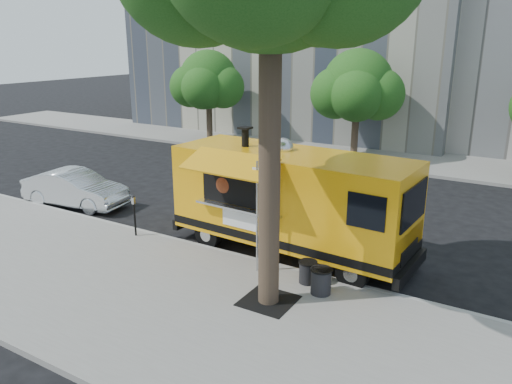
% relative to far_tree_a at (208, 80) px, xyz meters
% --- Properties ---
extents(ground, '(120.00, 120.00, 0.00)m').
position_rel_far_tree_a_xyz_m(ground, '(10.00, -12.30, -3.78)').
color(ground, black).
rests_on(ground, ground).
extents(sidewalk, '(60.00, 6.00, 0.15)m').
position_rel_far_tree_a_xyz_m(sidewalk, '(10.00, -16.30, -3.70)').
color(sidewalk, gray).
rests_on(sidewalk, ground).
extents(curb, '(60.00, 0.14, 0.16)m').
position_rel_far_tree_a_xyz_m(curb, '(10.00, -13.23, -3.70)').
color(curb, '#999993').
rests_on(curb, ground).
extents(far_sidewalk, '(60.00, 5.00, 0.15)m').
position_rel_far_tree_a_xyz_m(far_sidewalk, '(10.00, 1.20, -3.70)').
color(far_sidewalk, gray).
rests_on(far_sidewalk, ground).
extents(tree_well, '(1.20, 1.20, 0.02)m').
position_rel_far_tree_a_xyz_m(tree_well, '(12.60, -15.10, -3.62)').
color(tree_well, black).
rests_on(tree_well, sidewalk).
extents(far_tree_a, '(3.42, 3.42, 5.36)m').
position_rel_far_tree_a_xyz_m(far_tree_a, '(0.00, 0.00, 0.00)').
color(far_tree_a, '#33261C').
rests_on(far_tree_a, far_sidewalk).
extents(far_tree_b, '(3.60, 3.60, 5.50)m').
position_rel_far_tree_a_xyz_m(far_tree_b, '(9.00, 0.40, 0.06)').
color(far_tree_b, '#33261C').
rests_on(far_tree_b, far_sidewalk).
extents(sign_post, '(0.28, 0.06, 3.00)m').
position_rel_far_tree_a_xyz_m(sign_post, '(11.55, -13.85, -1.93)').
color(sign_post, silver).
rests_on(sign_post, sidewalk).
extents(parking_meter, '(0.11, 0.11, 1.33)m').
position_rel_far_tree_a_xyz_m(parking_meter, '(7.00, -13.65, -2.79)').
color(parking_meter, black).
rests_on(parking_meter, sidewalk).
extents(food_truck, '(7.36, 3.56, 3.59)m').
position_rel_far_tree_a_xyz_m(food_truck, '(11.61, -12.13, -2.09)').
color(food_truck, '#FBA80D').
rests_on(food_truck, ground).
extents(sedan, '(4.27, 1.97, 1.35)m').
position_rel_far_tree_a_xyz_m(sedan, '(2.68, -12.30, -3.10)').
color(sedan, silver).
rests_on(sedan, ground).
extents(trash_bin_left, '(0.48, 0.48, 0.57)m').
position_rel_far_tree_a_xyz_m(trash_bin_left, '(12.99, -13.77, -3.32)').
color(trash_bin_left, black).
rests_on(trash_bin_left, sidewalk).
extents(trash_bin_right, '(0.54, 0.54, 0.64)m').
position_rel_far_tree_a_xyz_m(trash_bin_right, '(13.50, -14.12, -3.28)').
color(trash_bin_right, black).
rests_on(trash_bin_right, sidewalk).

